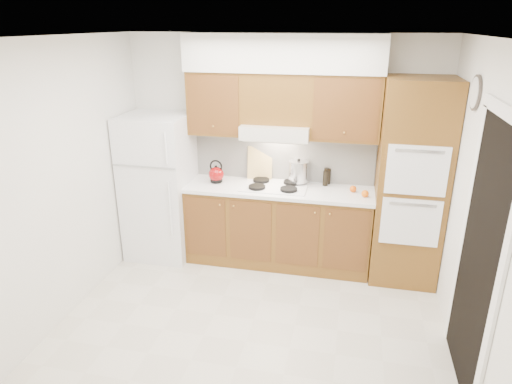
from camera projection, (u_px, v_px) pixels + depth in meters
floor at (254, 319)px, 4.42m from camera, size 3.60×3.60×0.00m
ceiling at (253, 37)px, 3.51m from camera, size 3.60×3.60×0.00m
wall_back at (281, 150)px, 5.33m from camera, size 3.60×0.02×2.60m
wall_left at (69, 180)px, 4.32m from camera, size 0.02×3.00×2.60m
wall_right at (475, 211)px, 3.60m from camera, size 0.02×3.00×2.60m
fridge at (160, 187)px, 5.44m from camera, size 0.75×0.72×1.72m
base_cabinets at (278, 227)px, 5.35m from camera, size 2.11×0.60×0.90m
countertop at (279, 189)px, 5.18m from camera, size 2.13×0.62×0.04m
backsplash at (283, 157)px, 5.34m from camera, size 2.11×0.03×0.56m
oven_cabinet at (410, 184)px, 4.82m from camera, size 0.70×0.65×2.20m
upper_cab_left at (217, 103)px, 5.13m from camera, size 0.63×0.33×0.70m
upper_cab_right at (346, 108)px, 4.85m from camera, size 0.73×0.33×0.70m
range_hood at (276, 131)px, 5.04m from camera, size 0.75×0.45×0.15m
upper_cab_over_hood at (278, 98)px, 4.97m from camera, size 0.75×0.33×0.55m
soffit at (283, 53)px, 4.78m from camera, size 2.13×0.36×0.40m
cooktop at (275, 186)px, 5.20m from camera, size 0.74×0.50×0.01m
doorway at (479, 260)px, 3.37m from camera, size 0.02×0.90×2.10m
wall_clock at (476, 93)px, 3.81m from camera, size 0.02×0.30×0.30m
kettle at (216, 174)px, 5.31m from camera, size 0.20×0.20×0.18m
cutting_board at (260, 163)px, 5.39m from camera, size 0.30×0.13×0.38m
stock_pot at (298, 172)px, 5.25m from camera, size 0.26×0.26×0.24m
condiment_a at (328, 176)px, 5.27m from camera, size 0.06×0.06×0.18m
condiment_b at (326, 176)px, 5.26m from camera, size 0.06×0.06×0.19m
condiment_c at (326, 178)px, 5.21m from camera, size 0.08×0.08×0.17m
orange_near at (365, 194)px, 4.88m from camera, size 0.10×0.10×0.08m
orange_far at (353, 189)px, 5.02m from camera, size 0.09×0.09×0.07m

